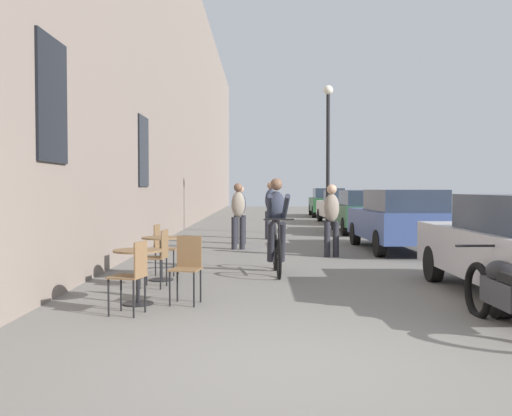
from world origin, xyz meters
The scene contains 19 objects.
ground_plane centered at (0.00, 0.00, 0.00)m, with size 88.00×88.00×0.00m, color slate.
building_facade_left centered at (-3.45, 14.00, 5.37)m, with size 0.54×68.00×10.74m.
cafe_table_near centered at (-1.96, 2.60, 0.52)m, with size 0.64×0.64×0.72m.
cafe_chair_near_toward_street centered at (-1.32, 2.67, 0.52)m, with size 0.44×0.44×0.89m.
cafe_chair_near_toward_wall centered at (-1.89, 1.96, 0.52)m, with size 0.46×0.46×0.89m.
cafe_table_mid centered at (-2.00, 4.58, 0.52)m, with size 0.64×0.64×0.72m.
cafe_chair_mid_toward_street centered at (-1.92, 3.87, 0.52)m, with size 0.42×0.42×0.89m.
cafe_chair_mid_toward_wall centered at (-2.07, 5.18, 0.52)m, with size 0.42×0.42×0.89m.
cyclist_on_bicycle centered at (-0.06, 5.42, 0.81)m, with size 0.52×1.76×1.74m.
pedestrian_near centered at (1.24, 7.86, 0.91)m, with size 0.37×0.29×1.62m.
pedestrian_mid centered at (-0.90, 9.44, 0.93)m, with size 0.37×0.28×1.66m.
pedestrian_far centered at (-0.91, 10.93, 0.91)m, with size 0.35×0.26×1.62m.
pedestrian_furthest centered at (-0.03, 12.34, 0.97)m, with size 0.37×0.28×1.72m.
street_lamp centered at (1.87, 14.02, 3.11)m, with size 0.32×0.32×4.90m.
parked_car_second centered at (3.06, 9.16, 0.78)m, with size 1.88×4.26×1.50m.
parked_car_third centered at (3.16, 14.89, 0.75)m, with size 1.75×4.10×1.46m.
parked_car_fourth centered at (3.25, 20.29, 0.76)m, with size 1.86×4.17×1.47m.
parked_car_fifth centered at (3.32, 26.38, 0.80)m, with size 1.94×4.39×1.54m.
parked_motorcycle centered at (2.27, 1.20, 0.40)m, with size 0.62×2.15×0.92m.
Camera 1 is at (-0.36, -4.92, 1.52)m, focal length 40.43 mm.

